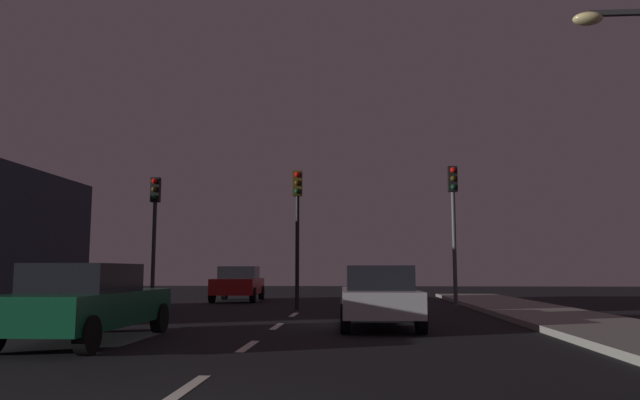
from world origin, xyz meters
TOP-DOWN VIEW (x-y plane):
  - ground_plane at (0.00, 7.00)m, footprint 80.00×80.00m
  - lane_stripe_second at (0.00, 2.60)m, footprint 0.16×1.60m
  - lane_stripe_third at (0.00, 6.40)m, footprint 0.16×1.60m
  - lane_stripe_fourth at (0.00, 10.20)m, footprint 0.16×1.60m
  - lane_stripe_fifth at (0.00, 14.00)m, footprint 0.16×1.60m
  - traffic_signal_left at (-5.34, 16.39)m, footprint 0.32×0.38m
  - traffic_signal_center at (-0.16, 16.39)m, footprint 0.32×0.38m
  - traffic_signal_right at (5.33, 16.39)m, footprint 0.32×0.38m
  - car_stopped_ahead at (2.48, 10.32)m, footprint 1.97×4.63m
  - car_adjacent_lane at (-3.20, 6.77)m, footprint 1.86×4.59m
  - car_oncoming_far at (-3.37, 21.93)m, footprint 2.08×3.97m

SIDE VIEW (x-z plane):
  - ground_plane at x=0.00m, z-range 0.00..0.00m
  - lane_stripe_second at x=0.00m, z-range 0.00..0.01m
  - lane_stripe_third at x=0.00m, z-range 0.00..0.01m
  - lane_stripe_fourth at x=0.00m, z-range 0.00..0.01m
  - lane_stripe_fifth at x=0.00m, z-range 0.00..0.01m
  - car_stopped_ahead at x=2.48m, z-range 0.01..1.49m
  - car_adjacent_lane at x=-3.20m, z-range 0.02..1.51m
  - car_oncoming_far at x=-3.37m, z-range 0.01..1.55m
  - traffic_signal_left at x=-5.34m, z-range 0.96..5.68m
  - traffic_signal_center at x=-0.16m, z-range 0.98..5.89m
  - traffic_signal_right at x=5.33m, z-range 1.00..6.00m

